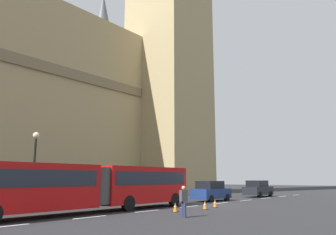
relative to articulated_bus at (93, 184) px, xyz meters
name	(u,v)px	position (x,y,z in m)	size (l,w,h in m)	color
ground_plane	(206,205)	(9.77, -1.99, -1.75)	(160.00, 160.00, 0.00)	#262628
lane_centre_marking	(221,203)	(12.10, -1.99, -1.74)	(39.00, 0.16, 0.01)	silver
articulated_bus	(93,184)	(0.00, 0.00, 0.00)	(16.24, 2.54, 2.90)	#B20F0F
sedan_lead	(211,191)	(13.54, -0.08, -0.83)	(4.40, 1.86, 1.85)	navy
sedan_trailing	(258,189)	(23.28, -0.22, -0.83)	(4.40, 1.86, 1.85)	black
traffic_cone_west	(175,207)	(3.55, -3.77, -1.46)	(0.36, 0.36, 0.58)	black
traffic_cone_middle	(205,205)	(6.25, -4.22, -1.46)	(0.36, 0.36, 0.58)	black
traffic_cone_east	(215,203)	(8.12, -3.86, -1.46)	(0.36, 0.36, 0.58)	black
street_lamp	(34,164)	(-1.60, 4.51, 1.31)	(0.44, 0.44, 5.27)	black
pedestrian_near_cones	(184,200)	(1.50, -5.99, -0.83)	(0.46, 0.36, 1.69)	#262D4C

